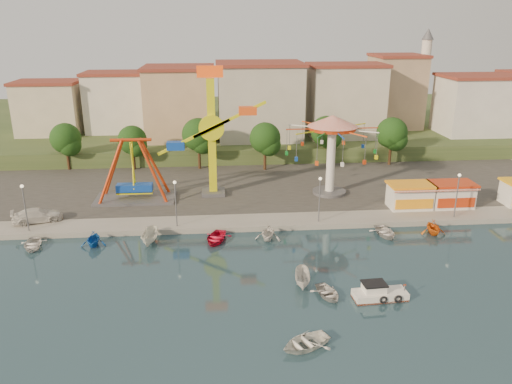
{
  "coord_description": "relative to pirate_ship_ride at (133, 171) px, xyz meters",
  "views": [
    {
      "loc": [
        -3.51,
        -38.87,
        22.2
      ],
      "look_at": [
        0.93,
        14.0,
        4.0
      ],
      "focal_mm": 35.0,
      "sensor_mm": 36.0,
      "label": 1
    }
  ],
  "objects": [
    {
      "name": "wave_swinger",
      "position": [
        25.23,
        0.4,
        3.8
      ],
      "size": [
        11.6,
        11.6,
        10.4
      ],
      "color": "#59595E",
      "rests_on": "quay_deck"
    },
    {
      "name": "booth_left",
      "position": [
        33.76,
        -5.68,
        -2.23
      ],
      "size": [
        5.4,
        3.78,
        3.08
      ],
      "color": "white",
      "rests_on": "quay_deck"
    },
    {
      "name": "moored_boat_7",
      "position": [
        33.97,
        -12.37,
        -3.58
      ],
      "size": [
        2.83,
        3.22,
        1.62
      ],
      "primitive_type": "imported",
      "rotation": [
        0.0,
        0.0,
        -0.06
      ],
      "color": "orange",
      "rests_on": "ground"
    },
    {
      "name": "van",
      "position": [
        -10.01,
        -6.57,
        -3.02
      ],
      "size": [
        5.78,
        3.77,
        1.56
      ],
      "primitive_type": "imported",
      "rotation": [
        0.0,
        0.0,
        1.89
      ],
      "color": "silver",
      "rests_on": "quay_deck"
    },
    {
      "name": "rowboat_b",
      "position": [
        16.37,
        -31.14,
        -4.0
      ],
      "size": [
        4.62,
        4.1,
        0.79
      ],
      "primitive_type": "imported",
      "rotation": [
        0.0,
        0.0,
        -1.13
      ],
      "color": "white",
      "rests_on": "ground"
    },
    {
      "name": "tree_0",
      "position": [
        -12.16,
        14.81,
        1.08
      ],
      "size": [
        4.6,
        4.6,
        7.19
      ],
      "color": "#382314",
      "rests_on": "quay_deck"
    },
    {
      "name": "tree_5",
      "position": [
        37.84,
        13.37,
        1.31
      ],
      "size": [
        4.83,
        4.83,
        7.54
      ],
      "color": "#382314",
      "rests_on": "quay_deck"
    },
    {
      "name": "lamp_post_3",
      "position": [
        37.84,
        -9.17,
        -1.29
      ],
      "size": [
        0.14,
        0.14,
        5.0
      ],
      "primitive_type": "cylinder",
      "color": "#59595E",
      "rests_on": "quay_deck"
    },
    {
      "name": "asphalt_pad",
      "position": [
        13.84,
        7.83,
        -3.79
      ],
      "size": [
        90.0,
        28.0,
        0.01
      ],
      "primitive_type": "cube",
      "color": "#4C4944",
      "rests_on": "quay_deck"
    },
    {
      "name": "quay_deck",
      "position": [
        13.84,
        39.83,
        -4.09
      ],
      "size": [
        200.0,
        100.0,
        0.6
      ],
      "primitive_type": "cube",
      "color": "#9E998E",
      "rests_on": "ground"
    },
    {
      "name": "building_3",
      "position": [
        19.45,
        26.64,
        3.2
      ],
      "size": [
        12.59,
        10.5,
        9.2
      ],
      "primitive_type": "cube",
      "color": "beige",
      "rests_on": "hill_terrace"
    },
    {
      "name": "building_0",
      "position": [
        -19.53,
        23.9,
        4.54
      ],
      "size": [
        9.26,
        9.53,
        11.87
      ],
      "primitive_type": "cube",
      "color": "beige",
      "rests_on": "hill_terrace"
    },
    {
      "name": "moored_boat_4",
      "position": [
        15.73,
        -12.37,
        -3.55
      ],
      "size": [
        3.53,
        3.83,
        1.69
      ],
      "primitive_type": "imported",
      "rotation": [
        0.0,
        0.0,
        -0.27
      ],
      "color": "silver",
      "rests_on": "ground"
    },
    {
      "name": "tree_3",
      "position": [
        17.84,
        12.2,
        1.16
      ],
      "size": [
        4.68,
        4.68,
        7.32
      ],
      "color": "#382314",
      "rests_on": "quay_deck"
    },
    {
      "name": "building_2",
      "position": [
        5.66,
        29.8,
        4.22
      ],
      "size": [
        11.95,
        9.28,
        11.23
      ],
      "primitive_type": "cube",
      "color": "tan",
      "rests_on": "hill_terrace"
    },
    {
      "name": "moored_boat_0",
      "position": [
        -8.76,
        -12.37,
        -4.02
      ],
      "size": [
        3.26,
        4.08,
        0.76
      ],
      "primitive_type": "imported",
      "rotation": [
        0.0,
        0.0,
        0.19
      ],
      "color": "silver",
      "rests_on": "ground"
    },
    {
      "name": "moored_boat_6",
      "position": [
        28.59,
        -12.37,
        -4.01
      ],
      "size": [
        3.08,
        4.0,
        0.77
      ],
      "primitive_type": "imported",
      "rotation": [
        0.0,
        0.0,
        0.13
      ],
      "color": "silver",
      "rests_on": "ground"
    },
    {
      "name": "building_5",
      "position": [
        46.21,
        28.17,
        4.21
      ],
      "size": [
        12.77,
        10.96,
        11.21
      ],
      "primitive_type": "cube",
      "color": "tan",
      "rests_on": "hill_terrace"
    },
    {
      "name": "lamp_post_2",
      "position": [
        21.84,
        -9.17,
        -1.29
      ],
      "size": [
        0.14,
        0.14,
        5.0
      ],
      "primitive_type": "cylinder",
      "color": "#59595E",
      "rests_on": "quay_deck"
    },
    {
      "name": "skiff",
      "position": [
        17.72,
        -22.43,
        -3.71
      ],
      "size": [
        1.82,
        3.71,
        1.38
      ],
      "primitive_type": "imported",
      "rotation": [
        0.0,
        0.0,
        -0.14
      ],
      "color": "silver",
      "rests_on": "ground"
    },
    {
      "name": "tree_2",
      "position": [
        7.84,
        13.64,
        1.52
      ],
      "size": [
        5.02,
        5.02,
        7.85
      ],
      "color": "#382314",
      "rests_on": "quay_deck"
    },
    {
      "name": "ground",
      "position": [
        13.84,
        -22.17,
        -4.39
      ],
      "size": [
        200.0,
        200.0,
        0.0
      ],
      "primitive_type": "plane",
      "color": "#16313D",
      "rests_on": "ground"
    },
    {
      "name": "hill_terrace",
      "position": [
        13.84,
        44.83,
        -2.89
      ],
      "size": [
        200.0,
        60.0,
        3.0
      ],
      "primitive_type": "cube",
      "color": "#384C26",
      "rests_on": "ground"
    },
    {
      "name": "tree_4",
      "position": [
        27.84,
        15.19,
        1.35
      ],
      "size": [
        4.86,
        4.86,
        7.6
      ],
      "color": "#382314",
      "rests_on": "quay_deck"
    },
    {
      "name": "rowboat_a",
      "position": [
        19.54,
        -24.4,
        -4.06
      ],
      "size": [
        3.08,
        3.72,
        0.67
      ],
      "primitive_type": "imported",
      "rotation": [
        0.0,
        0.0,
        0.27
      ],
      "color": "silver",
      "rests_on": "ground"
    },
    {
      "name": "booth_mid",
      "position": [
        38.95,
        -5.68,
        -2.23
      ],
      "size": [
        5.4,
        3.78,
        3.08
      ],
      "color": "white",
      "rests_on": "quay_deck"
    },
    {
      "name": "building_1",
      "position": [
        -7.48,
        29.22,
        2.92
      ],
      "size": [
        12.33,
        9.01,
        8.63
      ],
      "primitive_type": "cube",
      "color": "silver",
      "rests_on": "hill_terrace"
    },
    {
      "name": "lamp_post_0",
      "position": [
        -10.16,
        -9.17,
        -1.29
      ],
      "size": [
        0.14,
        0.14,
        5.0
      ],
      "primitive_type": "cylinder",
      "color": "#59595E",
      "rests_on": "quay_deck"
    },
    {
      "name": "moored_boat_3",
      "position": [
        10.12,
        -12.37,
        -3.98
      ],
      "size": [
        3.85,
        4.6,
        0.82
      ],
      "primitive_type": "imported",
      "rotation": [
        0.0,
        0.0,
        -0.3
      ],
      "color": "red",
      "rests_on": "ground"
    },
    {
      "name": "moored_boat_2",
      "position": [
        3.25,
        -12.37,
        -3.64
      ],
      "size": [
        1.9,
        4.03,
        1.5
      ],
      "primitive_type": "imported",
      "rotation": [
        0.0,
        0.0,
        -0.12
      ],
      "color": "silver",
      "rests_on": "ground"
    },
    {
      "name": "cabin_motorboat",
      "position": [
        23.73,
        -25.1,
        -3.97
      ],
      "size": [
        4.62,
        2.01,
        1.59
      ],
      "rotation": [
        0.0,
        0.0,
        0.06
      ],
      "color": "white",
      "rests_on": "ground"
    },
    {
      "name": "tree_1",
      "position": [
        -2.16,
        14.08,
        0.81
      ],
      "size": [
        4.35,
        4.35,
        6.8
      ],
      "color": "#382314",
      "rests_on": "quay_deck"
    },
    {
      "name": "minaret",
      "position": [
        49.84,
        31.83,
        8.15
      ],
      "size": [
        2.8,
        2.8,
        18.0
      ],
      "color": "silver",
      "rests_on": "hill_terrace"
    },
    {
      "name": "building_4",
      "position": [
        32.91,
        30.04,
        3.22
      ],
      "size": [
        10.75,
        9.23,
        9.24
      ],
      "primitive_type": "cube",
      "color": "beige",
      "rests_on": "hill_terrace"
    },
    {
      "name": "pirate_ship_ride",
      "position": [
        0.0,
        0.0,
        0.0
      ],
      "size": [
        10.0,
        5.0,
        8.0
      ],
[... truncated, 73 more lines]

